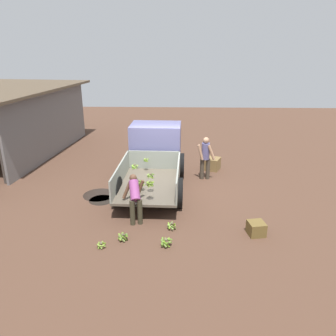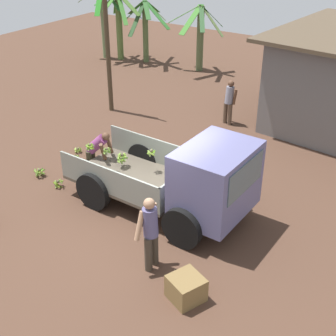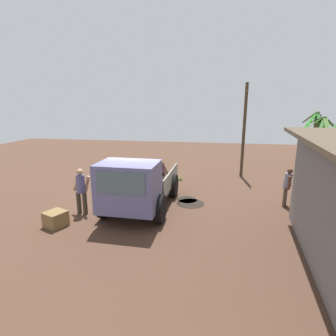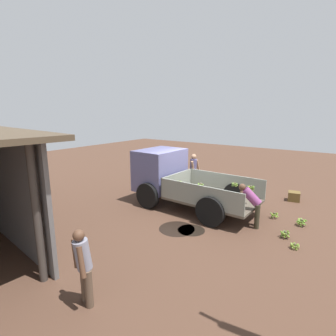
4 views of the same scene
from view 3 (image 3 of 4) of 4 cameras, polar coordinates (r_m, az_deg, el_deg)
name	(u,v)px [view 3 (image 3 of 4)]	position (r m, az deg, el deg)	size (l,w,h in m)	color
ground	(136,205)	(10.64, -7.00, -8.09)	(36.00, 36.00, 0.00)	#4D3326
mud_patch_0	(190,203)	(10.79, 4.91, -7.69)	(1.13, 1.13, 0.01)	black
mud_patch_1	(187,200)	(11.20, 4.17, -6.87)	(0.85, 0.85, 0.01)	black
cargo_truck	(134,187)	(9.28, -7.44, -4.15)	(4.74, 2.38, 2.10)	brown
utility_pole	(244,130)	(14.76, 16.22, 8.03)	(1.23, 0.17, 5.03)	#453726
banana_palm_1	(315,136)	(20.52, 29.29, 6.11)	(2.17, 2.11, 3.45)	#63774C
banana_palm_2	(336,144)	(18.79, 32.77, 4.44)	(2.88, 2.37, 2.87)	#53673B
banana_palm_3	(322,139)	(19.85, 30.53, 5.49)	(2.42, 2.20, 3.15)	#587137
person_foreground_visitor	(81,189)	(10.01, -18.41, -4.39)	(0.34, 0.71, 1.70)	#3F362C
person_worker_loading	(162,172)	(12.44, -1.36, -0.85)	(0.75, 0.70, 1.38)	#363222
person_bystander_near_shed	(287,185)	(11.26, 24.51, -3.41)	(0.58, 0.42, 1.55)	brown
banana_bunch_on_ground_0	(180,178)	(13.90, 2.67, -2.30)	(0.25, 0.25, 0.17)	brown
banana_bunch_on_ground_1	(170,179)	(13.63, 0.37, -2.47)	(0.29, 0.30, 0.23)	brown
banana_bunch_on_ground_2	(142,181)	(13.31, -5.60, -2.91)	(0.29, 0.28, 0.23)	brown
banana_bunch_on_ground_3	(149,177)	(14.07, -4.19, -1.90)	(0.33, 0.32, 0.25)	brown
wooden_crate_0	(100,177)	(14.24, -14.56, -1.95)	(0.44, 0.44, 0.38)	brown
wooden_crate_1	(56,219)	(9.55, -23.27, -10.16)	(0.61, 0.61, 0.51)	brown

